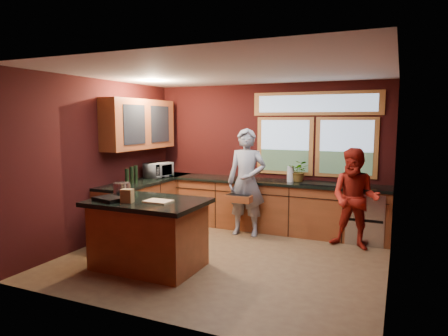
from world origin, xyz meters
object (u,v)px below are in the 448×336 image
Objects in this scene: island at (149,233)px; stock_pot at (122,189)px; person_grey at (247,182)px; person_red at (355,199)px; cutting_board at (158,201)px.

island is 0.80m from stock_pot.
person_grey is 1.18× the size of person_red.
person_red reaches higher than stock_pot.
person_grey reaches higher than stock_pot.
stock_pot is (-0.55, 0.15, 0.56)m from island.
cutting_board is at bearing -14.04° from island.
island is at bearing 165.96° from cutting_board.
island is 0.97× the size of person_red.
island is at bearing -131.92° from person_red.
stock_pot is at bearing -127.48° from person_grey.
person_red is (2.50, 2.02, 0.32)m from island.
person_grey reaches higher than cutting_board.
person_grey is at bearing 56.76° from stock_pot.
cutting_board is at bearing -128.87° from person_red.
person_red is 6.65× the size of stock_pot.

